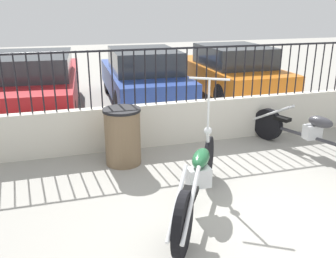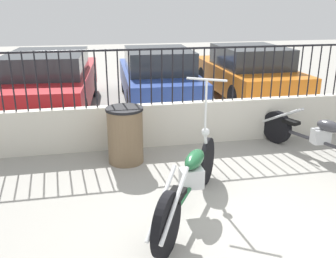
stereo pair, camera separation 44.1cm
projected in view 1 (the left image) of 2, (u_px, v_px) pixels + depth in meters
The scene contains 9 objects.
ground_plane at pixel (252, 228), 4.26m from camera, with size 40.00×40.00×0.00m, color gray.
low_wall at pixel (176, 123), 6.71m from camera, with size 8.31×0.18×0.76m.
fence_railing at pixel (177, 67), 6.39m from camera, with size 8.31×0.04×0.95m.
motorcycle_green at pixel (196, 184), 4.38m from camera, with size 1.32×2.08×1.54m.
motorcycle_dark_grey at pixel (303, 130), 6.35m from camera, with size 1.04×2.23×1.41m.
trash_bin at pixel (123, 136), 5.83m from camera, with size 0.58×0.58×0.90m.
car_red at pixel (35, 84), 8.29m from camera, with size 2.14×4.64×1.40m.
car_blue at pixel (143, 76), 9.37m from camera, with size 1.84×4.20×1.36m.
car_orange at pixel (231, 71), 9.94m from camera, with size 1.74×4.08×1.37m.
Camera 1 is at (-1.96, -3.25, 2.44)m, focal length 40.00 mm.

